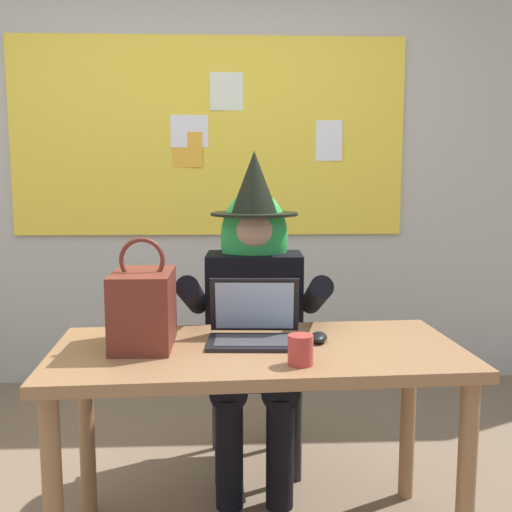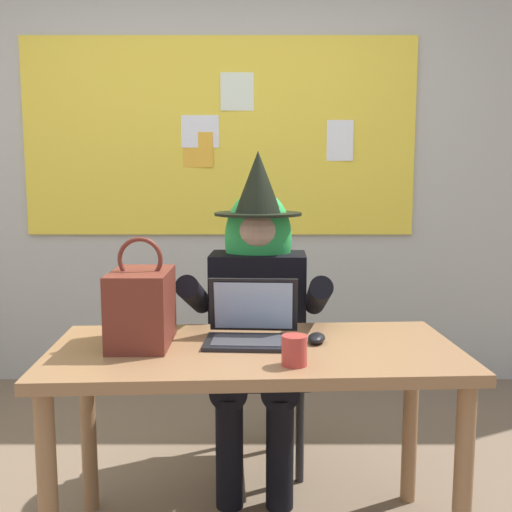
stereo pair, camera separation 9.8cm
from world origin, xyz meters
TOP-DOWN VIEW (x-y plane):
  - wall_back_bulletin at (-0.00, 1.76)m, footprint 6.26×1.98m
  - desk_main at (0.22, -0.03)m, footprint 1.43×0.73m
  - chair_at_desk at (0.23, 0.65)m, footprint 0.44×0.44m
  - person_costumed at (0.23, 0.53)m, footprint 0.61×0.66m
  - laptop at (0.21, 0.04)m, footprint 0.34×0.27m
  - computer_mouse at (0.44, 0.02)m, footprint 0.08×0.12m
  - handbag at (-0.17, 0.00)m, footprint 0.20×0.30m
  - coffee_mug at (0.34, -0.23)m, footprint 0.08×0.08m

SIDE VIEW (x-z plane):
  - chair_at_desk at x=0.23m, z-range 0.06..0.96m
  - desk_main at x=0.22m, z-range 0.27..1.00m
  - computer_mouse at x=0.44m, z-range 0.73..0.77m
  - coffee_mug at x=0.34m, z-range 0.73..0.83m
  - laptop at x=0.21m, z-range 0.67..0.89m
  - person_costumed at x=0.23m, z-range 0.08..1.50m
  - handbag at x=-0.17m, z-range 0.68..1.06m
  - wall_back_bulletin at x=0.00m, z-range 0.01..2.96m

